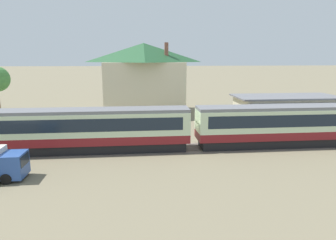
% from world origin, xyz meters
% --- Properties ---
extents(ground_plane, '(600.00, 600.00, 0.00)m').
position_xyz_m(ground_plane, '(0.00, 0.00, 0.00)').
color(ground_plane, '#7A7056').
extents(passenger_train, '(57.26, 2.94, 4.14)m').
position_xyz_m(passenger_train, '(-8.72, -0.81, 2.30)').
color(passenger_train, maroon).
rests_on(passenger_train, ground_plane).
extents(railway_track, '(107.64, 3.60, 0.04)m').
position_xyz_m(railway_track, '(-16.47, -0.81, 0.01)').
color(railway_track, '#665B51').
rests_on(railway_track, ground_plane).
extents(station_building, '(13.93, 7.67, 3.85)m').
position_xyz_m(station_building, '(15.26, 9.04, 1.96)').
color(station_building, beige).
rests_on(station_building, ground_plane).
extents(station_house_dark_green_roof, '(13.18, 10.50, 11.14)m').
position_xyz_m(station_house_dark_green_roof, '(-3.59, 19.49, 5.75)').
color(station_house_dark_green_roof, beige).
rests_on(station_house_dark_green_roof, ground_plane).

